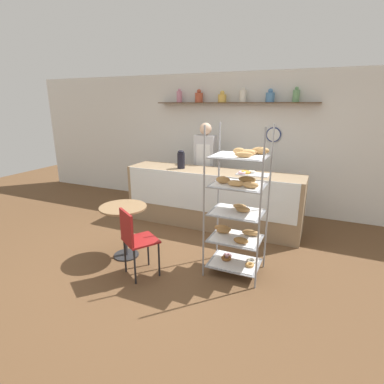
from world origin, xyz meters
The scene contains 9 objects.
ground_plane centered at (0.00, 0.00, 0.00)m, with size 14.00×14.00×0.00m, color brown.
back_wall centered at (0.00, 2.53, 1.37)m, with size 10.00×0.30×2.70m.
display_counter centered at (0.00, 1.32, 0.51)m, with size 3.08×0.65×1.01m.
pastry_rack centered at (0.83, -0.01, 0.89)m, with size 0.69×0.54×1.89m.
person_worker centered at (-0.37, 1.92, 0.98)m, with size 0.39×0.23×1.77m.
cafe_table centered at (-0.72, -0.25, 0.56)m, with size 0.65×0.65×0.75m.
cafe_chair centered at (-0.29, -0.63, 0.55)m, with size 0.53×0.53×0.89m.
coffee_carafe centered at (-0.57, 1.27, 1.16)m, with size 0.13×0.13×0.32m.
donut_tray_counter centered at (0.64, 1.31, 1.03)m, with size 0.51×0.29×0.05m.
Camera 1 is at (1.73, -3.41, 2.11)m, focal length 28.00 mm.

